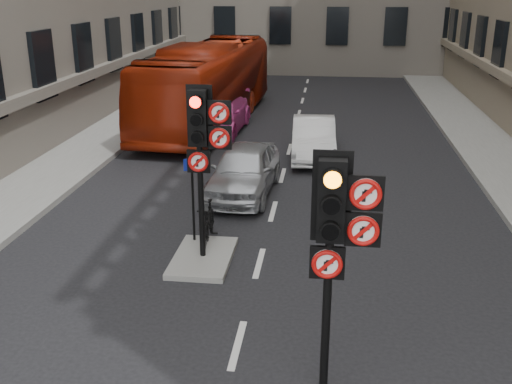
% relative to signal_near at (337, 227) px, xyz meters
% --- Properties ---
extents(pavement_left, '(3.00, 50.00, 0.16)m').
position_rel_signal_near_xyz_m(pavement_left, '(-8.69, 11.01, -2.50)').
color(pavement_left, gray).
rests_on(pavement_left, ground).
extents(centre_island, '(1.20, 2.00, 0.12)m').
position_rel_signal_near_xyz_m(centre_island, '(-2.69, 4.01, -2.52)').
color(centre_island, gray).
rests_on(centre_island, ground).
extents(signal_near, '(0.91, 0.40, 3.58)m').
position_rel_signal_near_xyz_m(signal_near, '(0.00, 0.00, 0.00)').
color(signal_near, black).
rests_on(signal_near, ground).
extents(signal_far, '(0.91, 0.40, 3.58)m').
position_rel_signal_near_xyz_m(signal_far, '(-2.60, 4.00, 0.12)').
color(signal_far, black).
rests_on(signal_far, centre_island).
extents(car_silver, '(1.86, 4.12, 1.37)m').
position_rel_signal_near_xyz_m(car_silver, '(-2.41, 8.28, -1.90)').
color(car_silver, '#A6A9AE').
rests_on(car_silver, ground).
extents(car_white, '(1.55, 4.01, 1.30)m').
position_rel_signal_near_xyz_m(car_white, '(-0.64, 12.12, -1.93)').
color(car_white, white).
rests_on(car_white, ground).
extents(car_pink, '(2.15, 4.84, 1.38)m').
position_rel_signal_near_xyz_m(car_pink, '(-4.40, 15.22, -1.89)').
color(car_pink, '#D63E97').
rests_on(car_pink, ground).
extents(bus_red, '(3.61, 11.83, 3.25)m').
position_rel_signal_near_xyz_m(bus_red, '(-5.07, 16.63, -0.96)').
color(bus_red, maroon).
rests_on(bus_red, ground).
extents(motorcycle, '(0.53, 1.54, 0.91)m').
position_rel_signal_near_xyz_m(motorcycle, '(-2.75, 5.01, -2.13)').
color(motorcycle, black).
rests_on(motorcycle, ground).
extents(motorcyclist, '(0.75, 0.59, 1.80)m').
position_rel_signal_near_xyz_m(motorcyclist, '(0.00, 6.65, -1.68)').
color(motorcyclist, black).
rests_on(motorcyclist, ground).
extents(info_sign, '(0.33, 0.12, 1.89)m').
position_rel_signal_near_xyz_m(info_sign, '(-3.04, 4.74, -1.24)').
color(info_sign, black).
rests_on(info_sign, centre_island).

